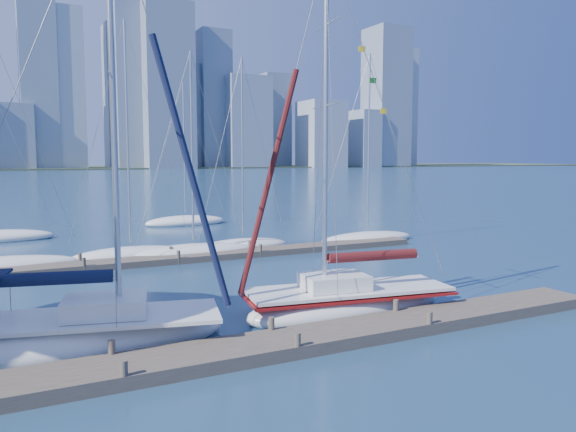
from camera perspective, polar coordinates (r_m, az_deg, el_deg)
name	(u,v)px	position (r m, az deg, el deg)	size (l,w,h in m)	color
ground	(284,350)	(17.86, -0.42, -13.45)	(700.00, 700.00, 0.00)	navy
near_dock	(284,344)	(17.80, -0.42, -12.84)	(26.00, 2.00, 0.40)	#433A31
far_dock	(192,257)	(33.01, -9.76, -4.17)	(30.00, 1.80, 0.36)	#433A31
far_shore	(19,169)	(335.22, -25.69, 4.36)	(800.00, 100.00, 1.50)	#38472D
sailboat_navy	(85,313)	(18.67, -19.95, -9.28)	(9.32, 4.93, 14.90)	white
sailboat_maroon	(348,285)	(21.66, 6.11, -6.99)	(8.75, 4.03, 13.99)	white
bg_boat_1	(131,254)	(34.26, -15.67, -3.78)	(7.28, 4.09, 14.04)	white
bg_boat_2	(194,252)	(34.38, -9.55, -3.63)	(8.00, 4.33, 12.48)	white
bg_boat_3	(243,245)	(36.68, -4.58, -2.97)	(6.44, 2.69, 12.55)	white
bg_boat_5	(367,238)	(40.19, 8.06, -2.23)	(7.83, 4.21, 13.38)	white
bg_boat_7	(186,221)	(50.64, -10.36, -0.55)	(7.34, 2.86, 12.79)	white
skyline	(72,99)	(308.65, -21.06, 11.00)	(502.12, 51.31, 103.07)	gray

